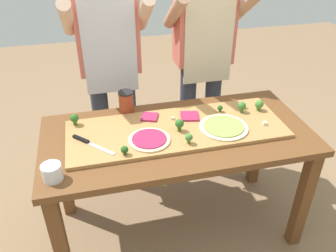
{
  "coord_description": "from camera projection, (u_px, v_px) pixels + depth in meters",
  "views": [
    {
      "loc": [
        -0.44,
        -1.58,
        1.86
      ],
      "look_at": [
        -0.06,
        -0.02,
        0.83
      ],
      "focal_mm": 37.17,
      "sensor_mm": 36.0,
      "label": 1
    }
  ],
  "objects": [
    {
      "name": "cheese_crumble_a",
      "position": [
        257.0,
        103.0,
        2.22
      ],
      "size": [
        0.02,
        0.02,
        0.01
      ],
      "primitive_type": "cube",
      "rotation": [
        0.0,
        0.0,
        0.53
      ],
      "color": "white",
      "rests_on": "cutting_board"
    },
    {
      "name": "broccoli_floret_center_left",
      "position": [
        179.0,
        124.0,
        1.93
      ],
      "size": [
        0.05,
        0.05,
        0.07
      ],
      "color": "#366618",
      "rests_on": "cutting_board"
    },
    {
      "name": "broccoli_floret_back_left",
      "position": [
        220.0,
        108.0,
        2.12
      ],
      "size": [
        0.03,
        0.03,
        0.04
      ],
      "color": "#2C5915",
      "rests_on": "cutting_board"
    },
    {
      "name": "broccoli_floret_front_right",
      "position": [
        189.0,
        138.0,
        1.84
      ],
      "size": [
        0.04,
        0.04,
        0.06
      ],
      "color": "#487A23",
      "rests_on": "cutting_board"
    },
    {
      "name": "cook_left",
      "position": [
        109.0,
        57.0,
        2.31
      ],
      "size": [
        0.54,
        0.39,
        1.67
      ],
      "color": "#333847",
      "rests_on": "ground"
    },
    {
      "name": "chefs_knife",
      "position": [
        88.0,
        142.0,
        1.85
      ],
      "size": [
        0.21,
        0.22,
        0.02
      ],
      "color": "#B7BABF",
      "rests_on": "cutting_board"
    },
    {
      "name": "pizza_slice_far_left",
      "position": [
        190.0,
        116.0,
        2.08
      ],
      "size": [
        0.13,
        0.13,
        0.01
      ],
      "primitive_type": "cube",
      "rotation": [
        0.0,
        0.0,
        -0.21
      ],
      "color": "#9E234C",
      "rests_on": "cutting_board"
    },
    {
      "name": "cutting_board",
      "position": [
        176.0,
        129.0,
        1.99
      ],
      "size": [
        1.24,
        0.45,
        0.02
      ],
      "primitive_type": "cube",
      "color": "#B27F47",
      "rests_on": "prep_table"
    },
    {
      "name": "pizza_whole_pesto_green",
      "position": [
        224.0,
        127.0,
        1.98
      ],
      "size": [
        0.28,
        0.28,
        0.02
      ],
      "color": "beige",
      "rests_on": "cutting_board"
    },
    {
      "name": "cheese_crumble_b",
      "position": [
        265.0,
        123.0,
        2.01
      ],
      "size": [
        0.02,
        0.02,
        0.02
      ],
      "primitive_type": "cube",
      "rotation": [
        0.0,
        0.0,
        1.33
      ],
      "color": "silver",
      "rests_on": "cutting_board"
    },
    {
      "name": "cheese_crumble_c",
      "position": [
        173.0,
        118.0,
        2.06
      ],
      "size": [
        0.02,
        0.02,
        0.02
      ],
      "primitive_type": "cube",
      "rotation": [
        0.0,
        0.0,
        1.15
      ],
      "color": "silver",
      "rests_on": "cutting_board"
    },
    {
      "name": "broccoli_floret_back_mid",
      "position": [
        74.0,
        118.0,
        1.99
      ],
      "size": [
        0.05,
        0.05,
        0.07
      ],
      "color": "#366618",
      "rests_on": "cutting_board"
    },
    {
      "name": "broccoli_floret_center_right",
      "position": [
        259.0,
        105.0,
        2.13
      ],
      "size": [
        0.05,
        0.05,
        0.07
      ],
      "color": "#487A23",
      "rests_on": "cutting_board"
    },
    {
      "name": "flour_cup",
      "position": [
        52.0,
        173.0,
        1.63
      ],
      "size": [
        0.09,
        0.09,
        0.08
      ],
      "color": "white",
      "rests_on": "prep_table"
    },
    {
      "name": "sauce_jar",
      "position": [
        126.0,
        102.0,
        2.13
      ],
      "size": [
        0.09,
        0.09,
        0.15
      ],
      "color": "#99381E",
      "rests_on": "prep_table"
    },
    {
      "name": "prep_table",
      "position": [
        177.0,
        148.0,
        2.04
      ],
      "size": [
        1.53,
        0.73,
        0.76
      ],
      "color": "brown",
      "rests_on": "ground"
    },
    {
      "name": "ground_plane",
      "position": [
        176.0,
        224.0,
        2.39
      ],
      "size": [
        8.0,
        8.0,
        0.0
      ],
      "primitive_type": "plane",
      "color": "#896B4C"
    },
    {
      "name": "broccoli_floret_back_right",
      "position": [
        242.0,
        106.0,
        2.11
      ],
      "size": [
        0.05,
        0.05,
        0.07
      ],
      "color": "#3F7220",
      "rests_on": "cutting_board"
    },
    {
      "name": "pizza_whole_beet_magenta",
      "position": [
        149.0,
        139.0,
        1.87
      ],
      "size": [
        0.23,
        0.23,
        0.02
      ],
      "color": "beige",
      "rests_on": "cutting_board"
    },
    {
      "name": "cook_right",
      "position": [
        204.0,
        49.0,
        2.45
      ],
      "size": [
        0.54,
        0.39,
        1.67
      ],
      "color": "#333847",
      "rests_on": "ground"
    },
    {
      "name": "broccoli_floret_front_mid",
      "position": [
        125.0,
        150.0,
        1.76
      ],
      "size": [
        0.04,
        0.04,
        0.05
      ],
      "color": "#2C5915",
      "rests_on": "cutting_board"
    },
    {
      "name": "pizza_slice_far_right",
      "position": [
        150.0,
        117.0,
        2.07
      ],
      "size": [
        0.12,
        0.12,
        0.01
      ],
      "primitive_type": "cube",
      "rotation": [
        0.0,
        0.0,
        -0.36
      ],
      "color": "#9E234C",
      "rests_on": "cutting_board"
    }
  ]
}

